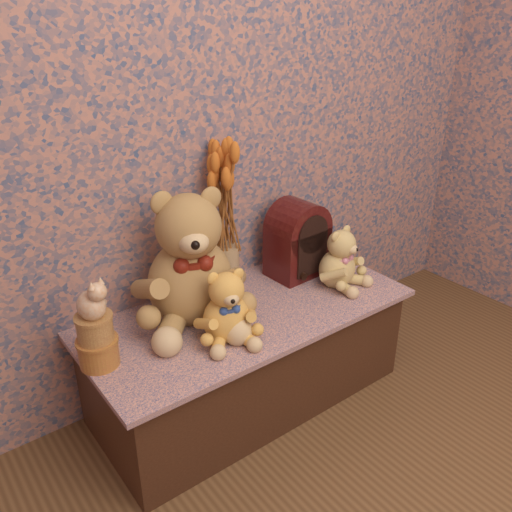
{
  "coord_description": "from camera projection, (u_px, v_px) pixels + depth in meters",
  "views": [
    {
      "loc": [
        -1.0,
        -0.14,
        1.44
      ],
      "look_at": [
        0.0,
        1.18,
        0.64
      ],
      "focal_mm": 37.39,
      "sensor_mm": 36.0,
      "label": 1
    }
  ],
  "objects": [
    {
      "name": "display_shelf",
      "position": [
        248.0,
        354.0,
        2.06
      ],
      "size": [
        1.23,
        0.57,
        0.4
      ],
      "primitive_type": "cube",
      "color": "#384073",
      "rests_on": "ground"
    },
    {
      "name": "teddy_large",
      "position": [
        189.0,
        250.0,
        1.84
      ],
      "size": [
        0.56,
        0.61,
        0.52
      ],
      "primitive_type": null,
      "rotation": [
        0.0,
        0.0,
        -0.37
      ],
      "color": "#A0753E",
      "rests_on": "display_shelf"
    },
    {
      "name": "teddy_medium",
      "position": [
        226.0,
        301.0,
        1.76
      ],
      "size": [
        0.28,
        0.31,
        0.27
      ],
      "primitive_type": null,
      "rotation": [
        0.0,
        0.0,
        -0.31
      ],
      "color": "#C68237",
      "rests_on": "display_shelf"
    },
    {
      "name": "teddy_small",
      "position": [
        338.0,
        254.0,
        2.1
      ],
      "size": [
        0.26,
        0.29,
        0.26
      ],
      "primitive_type": null,
      "rotation": [
        0.0,
        0.0,
        0.25
      ],
      "color": "tan",
      "rests_on": "display_shelf"
    },
    {
      "name": "cathedral_radio",
      "position": [
        297.0,
        238.0,
        2.17
      ],
      "size": [
        0.24,
        0.18,
        0.32
      ],
      "primitive_type": null,
      "rotation": [
        0.0,
        0.0,
        0.05
      ],
      "color": "#3A0A0B",
      "rests_on": "display_shelf"
    },
    {
      "name": "ceramic_vase",
      "position": [
        226.0,
        267.0,
        2.09
      ],
      "size": [
        0.14,
        0.14,
        0.18
      ],
      "primitive_type": "cylinder",
      "rotation": [
        0.0,
        0.0,
        0.35
      ],
      "color": "tan",
      "rests_on": "display_shelf"
    },
    {
      "name": "dried_stalks",
      "position": [
        224.0,
        196.0,
        1.96
      ],
      "size": [
        0.22,
        0.22,
        0.41
      ],
      "primitive_type": null,
      "rotation": [
        0.0,
        0.0,
        -0.05
      ],
      "color": "#CF6621",
      "rests_on": "ceramic_vase"
    },
    {
      "name": "biscuit_tin_lower",
      "position": [
        99.0,
        352.0,
        1.66
      ],
      "size": [
        0.15,
        0.15,
        0.09
      ],
      "primitive_type": "cylinder",
      "rotation": [
        0.0,
        0.0,
        -0.22
      ],
      "color": "gold",
      "rests_on": "display_shelf"
    },
    {
      "name": "biscuit_tin_upper",
      "position": [
        95.0,
        328.0,
        1.62
      ],
      "size": [
        0.13,
        0.13,
        0.09
      ],
      "primitive_type": "cylinder",
      "rotation": [
        0.0,
        0.0,
        -0.24
      ],
      "color": "#D5B55D",
      "rests_on": "biscuit_tin_lower"
    },
    {
      "name": "cat_figurine",
      "position": [
        90.0,
        297.0,
        1.57
      ],
      "size": [
        0.14,
        0.14,
        0.14
      ],
      "primitive_type": null,
      "rotation": [
        0.0,
        0.0,
        0.4
      ],
      "color": "silver",
      "rests_on": "biscuit_tin_upper"
    }
  ]
}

